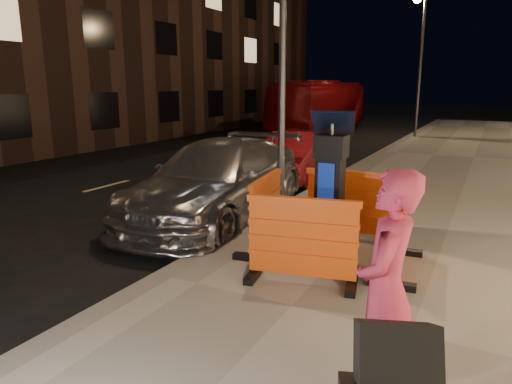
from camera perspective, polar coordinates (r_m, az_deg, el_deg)
The scene contains 14 objects.
ground_plane at distance 6.00m, azimuth -11.50°, elevation -11.44°, with size 120.00×120.00×0.00m, color black.
sidewalk at distance 4.85m, azimuth 18.72°, elevation -17.18°, with size 6.00×60.00×0.15m, color gray.
kerb at distance 5.96m, azimuth -11.54°, elevation -10.78°, with size 0.30×60.00×0.15m, color slate.
parking_kiosk at distance 6.19m, azimuth 9.19°, elevation 0.17°, with size 0.60×0.60×1.89m, color black.
barrier_front at distance 5.44m, azimuth 5.82°, elevation -6.12°, with size 1.35×0.56×1.05m, color #E75213.
barrier_back at distance 7.17m, azimuth 11.48°, elevation -1.56°, with size 1.35×0.56×1.05m, color #E75213.
barrier_kerbside at distance 6.64m, azimuth 1.26°, elevation -2.48°, with size 1.35×0.56×1.05m, color #E75213.
barrier_bldgside at distance 6.08m, azimuth 17.58°, elevation -4.61°, with size 1.35×0.56×1.05m, color #E75213.
car_silver at distance 8.77m, azimuth -4.69°, elevation -3.21°, with size 2.04×5.02×1.46m, color #AFAFB4.
car_red at distance 12.46m, azimuth 4.71°, elevation 1.72°, with size 1.31×3.77×1.24m, color maroon.
bus_doubledecker at distance 25.48m, azimuth 8.04°, elevation 7.52°, with size 2.27×9.72×2.71m, color maroon.
man at distance 3.48m, azimuth 15.94°, elevation -11.65°, with size 0.65×0.43×1.78m, color #AA2A48.
street_lamp_mid at distance 7.92m, azimuth 3.33°, elevation 18.09°, with size 0.12×0.12×6.00m, color #3F3F44.
street_lamp_far at distance 22.43m, azimuth 19.82°, elevation 14.20°, with size 0.12×0.12×6.00m, color #3F3F44.
Camera 1 is at (3.51, -4.19, 2.47)m, focal length 32.00 mm.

